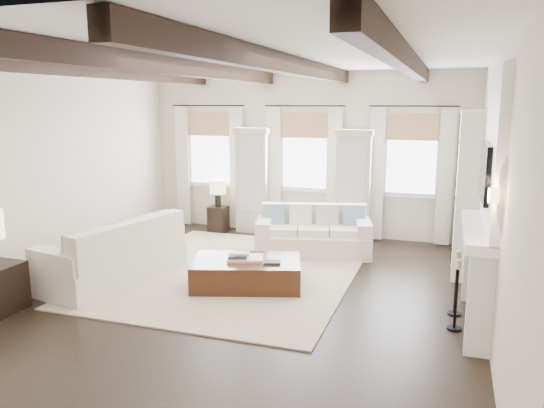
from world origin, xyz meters
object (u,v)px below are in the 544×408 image
(side_table_back, at_px, (218,219))
(sofa_left, at_px, (116,256))
(ottoman, at_px, (247,273))
(sofa_back, at_px, (313,235))

(side_table_back, bearing_deg, sofa_left, -92.71)
(sofa_left, bearing_deg, ottoman, 11.79)
(ottoman, relative_size, side_table_back, 2.89)
(ottoman, distance_m, side_table_back, 3.38)
(sofa_left, xyz_separation_m, side_table_back, (0.16, 3.28, -0.12))
(sofa_left, xyz_separation_m, ottoman, (1.91, 0.40, -0.18))
(ottoman, height_order, side_table_back, side_table_back)
(sofa_back, xyz_separation_m, sofa_left, (-2.39, -2.37, 0.05))
(sofa_back, xyz_separation_m, side_table_back, (-2.23, 0.91, -0.07))
(sofa_back, bearing_deg, ottoman, -103.70)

